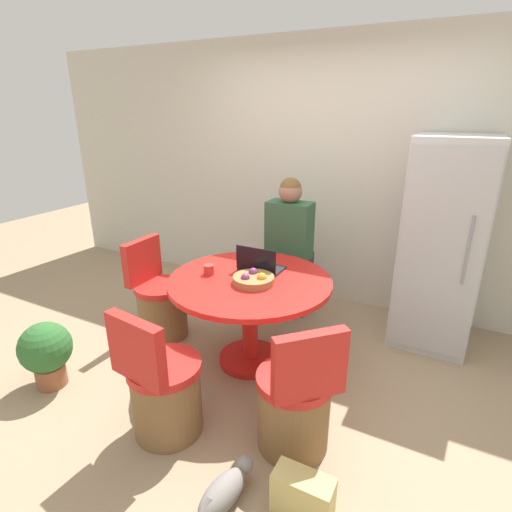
{
  "coord_description": "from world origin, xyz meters",
  "views": [
    {
      "loc": [
        1.22,
        -2.24,
        1.93
      ],
      "look_at": [
        -0.09,
        0.28,
        0.88
      ],
      "focal_mm": 28.0,
      "sensor_mm": 36.0,
      "label": 1
    }
  ],
  "objects_px": {
    "cat": "(224,491)",
    "potted_plant": "(46,351)",
    "person_seated": "(291,243)",
    "handbag": "(303,497)",
    "chair_left_side": "(160,304)",
    "chair_near_camera": "(164,392)",
    "dining_table": "(250,298)",
    "chair_near_right_corner": "(295,406)",
    "fruit_bowl": "(254,279)",
    "refrigerator": "(442,244)",
    "laptop": "(260,265)"
  },
  "relations": [
    {
      "from": "chair_left_side",
      "to": "fruit_bowl",
      "type": "distance_m",
      "value": 1.08
    },
    {
      "from": "dining_table",
      "to": "chair_near_right_corner",
      "type": "height_order",
      "value": "chair_near_right_corner"
    },
    {
      "from": "potted_plant",
      "to": "handbag",
      "type": "xyz_separation_m",
      "value": [
        2.02,
        -0.1,
        -0.16
      ]
    },
    {
      "from": "chair_near_camera",
      "to": "potted_plant",
      "type": "xyz_separation_m",
      "value": [
        -1.05,
        -0.04,
        -0.01
      ]
    },
    {
      "from": "fruit_bowl",
      "to": "handbag",
      "type": "height_order",
      "value": "fruit_bowl"
    },
    {
      "from": "person_seated",
      "to": "cat",
      "type": "bearing_deg",
      "value": 103.94
    },
    {
      "from": "chair_near_right_corner",
      "to": "chair_near_camera",
      "type": "bearing_deg",
      "value": -26.21
    },
    {
      "from": "refrigerator",
      "to": "chair_near_camera",
      "type": "bearing_deg",
      "value": -124.22
    },
    {
      "from": "chair_near_camera",
      "to": "person_seated",
      "type": "height_order",
      "value": "person_seated"
    },
    {
      "from": "chair_near_right_corner",
      "to": "cat",
      "type": "relative_size",
      "value": 1.91
    },
    {
      "from": "person_seated",
      "to": "fruit_bowl",
      "type": "xyz_separation_m",
      "value": [
        0.09,
        -0.9,
        0.01
      ]
    },
    {
      "from": "laptop",
      "to": "handbag",
      "type": "height_order",
      "value": "laptop"
    },
    {
      "from": "cat",
      "to": "potted_plant",
      "type": "bearing_deg",
      "value": 90.32
    },
    {
      "from": "laptop",
      "to": "cat",
      "type": "xyz_separation_m",
      "value": [
        0.48,
        -1.34,
        -0.69
      ]
    },
    {
      "from": "refrigerator",
      "to": "potted_plant",
      "type": "relative_size",
      "value": 3.47
    },
    {
      "from": "chair_left_side",
      "to": "potted_plant",
      "type": "bearing_deg",
      "value": 164.92
    },
    {
      "from": "chair_near_camera",
      "to": "potted_plant",
      "type": "height_order",
      "value": "chair_near_camera"
    },
    {
      "from": "chair_left_side",
      "to": "cat",
      "type": "distance_m",
      "value": 1.82
    },
    {
      "from": "dining_table",
      "to": "potted_plant",
      "type": "bearing_deg",
      "value": -141.21
    },
    {
      "from": "chair_left_side",
      "to": "fruit_bowl",
      "type": "xyz_separation_m",
      "value": [
        0.97,
        -0.06,
        0.46
      ]
    },
    {
      "from": "chair_near_right_corner",
      "to": "cat",
      "type": "distance_m",
      "value": 0.58
    },
    {
      "from": "dining_table",
      "to": "chair_near_right_corner",
      "type": "relative_size",
      "value": 1.41
    },
    {
      "from": "dining_table",
      "to": "handbag",
      "type": "relative_size",
      "value": 4.11
    },
    {
      "from": "dining_table",
      "to": "fruit_bowl",
      "type": "bearing_deg",
      "value": -42.77
    },
    {
      "from": "fruit_bowl",
      "to": "cat",
      "type": "bearing_deg",
      "value": -69.54
    },
    {
      "from": "dining_table",
      "to": "fruit_bowl",
      "type": "xyz_separation_m",
      "value": [
        0.06,
        -0.06,
        0.2
      ]
    },
    {
      "from": "refrigerator",
      "to": "chair_near_camera",
      "type": "height_order",
      "value": "refrigerator"
    },
    {
      "from": "person_seated",
      "to": "laptop",
      "type": "distance_m",
      "value": 0.66
    },
    {
      "from": "chair_near_right_corner",
      "to": "chair_left_side",
      "type": "height_order",
      "value": "same"
    },
    {
      "from": "cat",
      "to": "potted_plant",
      "type": "relative_size",
      "value": 0.91
    },
    {
      "from": "chair_near_camera",
      "to": "chair_left_side",
      "type": "height_order",
      "value": "same"
    },
    {
      "from": "person_seated",
      "to": "potted_plant",
      "type": "distance_m",
      "value": 2.16
    },
    {
      "from": "chair_near_right_corner",
      "to": "laptop",
      "type": "height_order",
      "value": "laptop"
    },
    {
      "from": "dining_table",
      "to": "cat",
      "type": "height_order",
      "value": "dining_table"
    },
    {
      "from": "chair_left_side",
      "to": "handbag",
      "type": "relative_size",
      "value": 2.91
    },
    {
      "from": "dining_table",
      "to": "potted_plant",
      "type": "height_order",
      "value": "dining_table"
    },
    {
      "from": "person_seated",
      "to": "cat",
      "type": "xyz_separation_m",
      "value": [
        0.5,
        -2.0,
        -0.67
      ]
    },
    {
      "from": "handbag",
      "to": "potted_plant",
      "type": "bearing_deg",
      "value": 177.11
    },
    {
      "from": "person_seated",
      "to": "handbag",
      "type": "relative_size",
      "value": 4.56
    },
    {
      "from": "fruit_bowl",
      "to": "potted_plant",
      "type": "height_order",
      "value": "fruit_bowl"
    },
    {
      "from": "laptop",
      "to": "handbag",
      "type": "relative_size",
      "value": 1.12
    },
    {
      "from": "refrigerator",
      "to": "person_seated",
      "type": "distance_m",
      "value": 1.28
    },
    {
      "from": "dining_table",
      "to": "cat",
      "type": "relative_size",
      "value": 2.69
    },
    {
      "from": "laptop",
      "to": "person_seated",
      "type": "bearing_deg",
      "value": -88.72
    },
    {
      "from": "person_seated",
      "to": "potted_plant",
      "type": "xyz_separation_m",
      "value": [
        -1.14,
        -1.78,
        -0.47
      ]
    },
    {
      "from": "dining_table",
      "to": "potted_plant",
      "type": "relative_size",
      "value": 2.45
    },
    {
      "from": "chair_near_right_corner",
      "to": "cat",
      "type": "height_order",
      "value": "chair_near_right_corner"
    },
    {
      "from": "potted_plant",
      "to": "handbag",
      "type": "distance_m",
      "value": 2.03
    },
    {
      "from": "fruit_bowl",
      "to": "cat",
      "type": "height_order",
      "value": "fruit_bowl"
    },
    {
      "from": "potted_plant",
      "to": "chair_near_right_corner",
      "type": "bearing_deg",
      "value": 9.32
    }
  ]
}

